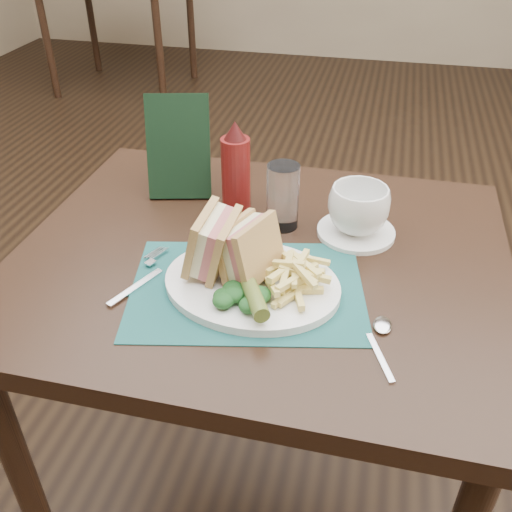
{
  "coord_description": "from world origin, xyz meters",
  "views": [
    {
      "loc": [
        0.19,
        -1.35,
        1.35
      ],
      "look_at": [
        0.01,
        -0.58,
        0.8
      ],
      "focal_mm": 40.0,
      "sensor_mm": 36.0,
      "label": 1
    }
  ],
  "objects_px": {
    "table_main": "(260,392)",
    "drinking_glass": "(283,197)",
    "sandwich_half_b": "(239,245)",
    "coffee_cup": "(358,209)",
    "placemat": "(247,289)",
    "plate": "(252,284)",
    "check_presenter": "(178,147)",
    "saucer": "(356,232)",
    "ketchup_bottle": "(236,166)",
    "sandwich_half_a": "(200,240)",
    "table_bg_left": "(122,32)"
  },
  "relations": [
    {
      "from": "sandwich_half_a",
      "to": "ketchup_bottle",
      "type": "height_order",
      "value": "ketchup_bottle"
    },
    {
      "from": "table_main",
      "to": "table_bg_left",
      "type": "distance_m",
      "value": 3.34
    },
    {
      "from": "drinking_glass",
      "to": "table_bg_left",
      "type": "bearing_deg",
      "value": 120.51
    },
    {
      "from": "table_main",
      "to": "drinking_glass",
      "type": "distance_m",
      "value": 0.45
    },
    {
      "from": "coffee_cup",
      "to": "ketchup_bottle",
      "type": "height_order",
      "value": "ketchup_bottle"
    },
    {
      "from": "plate",
      "to": "drinking_glass",
      "type": "bearing_deg",
      "value": 92.74
    },
    {
      "from": "saucer",
      "to": "check_presenter",
      "type": "distance_m",
      "value": 0.41
    },
    {
      "from": "ketchup_bottle",
      "to": "check_presenter",
      "type": "xyz_separation_m",
      "value": [
        -0.13,
        0.03,
        0.01
      ]
    },
    {
      "from": "plate",
      "to": "sandwich_half_b",
      "type": "xyz_separation_m",
      "value": [
        -0.03,
        0.02,
        0.06
      ]
    },
    {
      "from": "table_main",
      "to": "check_presenter",
      "type": "xyz_separation_m",
      "value": [
        -0.22,
        0.19,
        0.48
      ]
    },
    {
      "from": "table_bg_left",
      "to": "drinking_glass",
      "type": "distance_m",
      "value": 3.29
    },
    {
      "from": "placemat",
      "to": "plate",
      "type": "relative_size",
      "value": 1.3
    },
    {
      "from": "placemat",
      "to": "table_bg_left",
      "type": "bearing_deg",
      "value": 118.44
    },
    {
      "from": "table_bg_left",
      "to": "coffee_cup",
      "type": "height_order",
      "value": "coffee_cup"
    },
    {
      "from": "table_main",
      "to": "check_presenter",
      "type": "bearing_deg",
      "value": 138.8
    },
    {
      "from": "placemat",
      "to": "ketchup_bottle",
      "type": "xyz_separation_m",
      "value": [
        -0.09,
        0.27,
        0.09
      ]
    },
    {
      "from": "table_bg_left",
      "to": "coffee_cup",
      "type": "xyz_separation_m",
      "value": [
        1.8,
        -2.81,
        0.43
      ]
    },
    {
      "from": "sandwich_half_b",
      "to": "table_main",
      "type": "bearing_deg",
      "value": 100.2
    },
    {
      "from": "drinking_glass",
      "to": "check_presenter",
      "type": "relative_size",
      "value": 0.6
    },
    {
      "from": "table_main",
      "to": "check_presenter",
      "type": "height_order",
      "value": "check_presenter"
    },
    {
      "from": "sandwich_half_a",
      "to": "ketchup_bottle",
      "type": "bearing_deg",
      "value": 91.69
    },
    {
      "from": "plate",
      "to": "sandwich_half_a",
      "type": "height_order",
      "value": "sandwich_half_a"
    },
    {
      "from": "table_main",
      "to": "sandwich_half_a",
      "type": "distance_m",
      "value": 0.46
    },
    {
      "from": "check_presenter",
      "to": "sandwich_half_a",
      "type": "bearing_deg",
      "value": -78.37
    },
    {
      "from": "plate",
      "to": "ketchup_bottle",
      "type": "xyz_separation_m",
      "value": [
        -0.1,
        0.27,
        0.08
      ]
    },
    {
      "from": "saucer",
      "to": "ketchup_bottle",
      "type": "relative_size",
      "value": 0.81
    },
    {
      "from": "placemat",
      "to": "table_main",
      "type": "bearing_deg",
      "value": 91.07
    },
    {
      "from": "table_main",
      "to": "sandwich_half_a",
      "type": "xyz_separation_m",
      "value": [
        -0.08,
        -0.09,
        0.45
      ]
    },
    {
      "from": "coffee_cup",
      "to": "ketchup_bottle",
      "type": "xyz_separation_m",
      "value": [
        -0.25,
        0.05,
        0.04
      ]
    },
    {
      "from": "drinking_glass",
      "to": "sandwich_half_a",
      "type": "bearing_deg",
      "value": -118.16
    },
    {
      "from": "placemat",
      "to": "sandwich_half_a",
      "type": "height_order",
      "value": "sandwich_half_a"
    },
    {
      "from": "saucer",
      "to": "placemat",
      "type": "bearing_deg",
      "value": -127.15
    },
    {
      "from": "plate",
      "to": "coffee_cup",
      "type": "bearing_deg",
      "value": 59.22
    },
    {
      "from": "table_main",
      "to": "coffee_cup",
      "type": "xyz_separation_m",
      "value": [
        0.17,
        0.11,
        0.43
      ]
    },
    {
      "from": "table_main",
      "to": "drinking_glass",
      "type": "bearing_deg",
      "value": 79.3
    },
    {
      "from": "table_bg_left",
      "to": "sandwich_half_a",
      "type": "relative_size",
      "value": 8.01
    },
    {
      "from": "saucer",
      "to": "coffee_cup",
      "type": "height_order",
      "value": "coffee_cup"
    },
    {
      "from": "plate",
      "to": "coffee_cup",
      "type": "relative_size",
      "value": 2.6
    },
    {
      "from": "check_presenter",
      "to": "sandwich_half_b",
      "type": "bearing_deg",
      "value": -68.06
    },
    {
      "from": "placemat",
      "to": "check_presenter",
      "type": "height_order",
      "value": "check_presenter"
    },
    {
      "from": "placemat",
      "to": "saucer",
      "type": "distance_m",
      "value": 0.27
    },
    {
      "from": "drinking_glass",
      "to": "ketchup_bottle",
      "type": "height_order",
      "value": "ketchup_bottle"
    },
    {
      "from": "table_main",
      "to": "saucer",
      "type": "height_order",
      "value": "saucer"
    },
    {
      "from": "sandwich_half_a",
      "to": "drinking_glass",
      "type": "height_order",
      "value": "same"
    },
    {
      "from": "table_main",
      "to": "table_bg_left",
      "type": "xyz_separation_m",
      "value": [
        -1.64,
        2.92,
        0.0
      ]
    },
    {
      "from": "drinking_glass",
      "to": "check_presenter",
      "type": "bearing_deg",
      "value": 159.84
    },
    {
      "from": "saucer",
      "to": "drinking_glass",
      "type": "relative_size",
      "value": 1.15
    },
    {
      "from": "placemat",
      "to": "coffee_cup",
      "type": "distance_m",
      "value": 0.28
    },
    {
      "from": "check_presenter",
      "to": "placemat",
      "type": "bearing_deg",
      "value": -67.98
    },
    {
      "from": "table_main",
      "to": "coffee_cup",
      "type": "relative_size",
      "value": 7.81
    }
  ]
}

